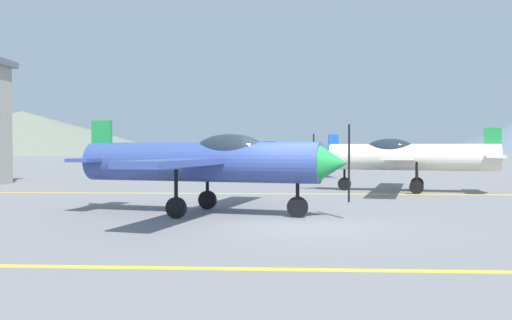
# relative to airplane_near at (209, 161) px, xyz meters

# --- Properties ---
(ground_plane) EXTENTS (400.00, 400.00, 0.00)m
(ground_plane) POSITION_rel_airplane_near_xyz_m (2.14, -1.42, -1.39)
(ground_plane) COLOR slate
(apron_line_near) EXTENTS (80.00, 0.16, 0.01)m
(apron_line_near) POSITION_rel_airplane_near_xyz_m (2.14, -6.26, -1.38)
(apron_line_near) COLOR yellow
(apron_line_near) RESTS_ON ground_plane
(apron_line_far) EXTENTS (80.00, 0.16, 0.01)m
(apron_line_far) POSITION_rel_airplane_near_xyz_m (2.14, 6.19, -1.38)
(apron_line_far) COLOR yellow
(apron_line_far) RESTS_ON ground_plane
(airplane_near) EXTENTS (7.21, 8.19, 2.46)m
(airplane_near) POSITION_rel_airplane_near_xyz_m (0.00, 0.00, 0.00)
(airplane_near) COLOR #33478C
(airplane_near) RESTS_ON ground_plane
(airplane_mid) EXTENTS (7.20, 8.18, 2.46)m
(airplane_mid) POSITION_rel_airplane_near_xyz_m (6.58, 7.45, 0.00)
(airplane_mid) COLOR silver
(airplane_mid) RESTS_ON ground_plane
(airplane_far) EXTENTS (7.19, 8.24, 2.46)m
(airplane_far) POSITION_rel_airplane_near_xyz_m (1.59, 16.97, 0.00)
(airplane_far) COLOR #33478C
(airplane_far) RESTS_ON ground_plane
(hill_left) EXTENTS (78.14, 78.14, 10.75)m
(hill_left) POSITION_rel_airplane_near_xyz_m (-63.96, 118.19, 3.99)
(hill_left) COLOR slate
(hill_left) RESTS_ON ground_plane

